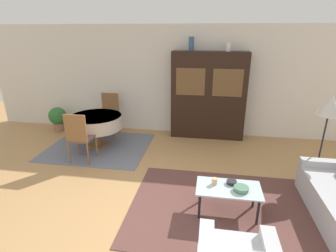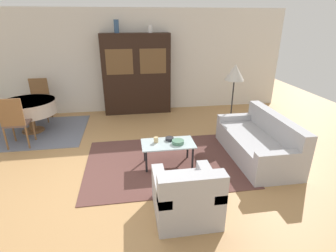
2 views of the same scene
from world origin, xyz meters
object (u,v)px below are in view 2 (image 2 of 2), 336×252
object	(u,v)px
dining_table	(29,107)
bowl_small	(170,139)
floor_lamp	(235,75)
cup	(156,140)
dining_chair_near	(15,120)
coffee_table	(168,146)
dining_chair_far	(39,97)
vase_tall	(116,26)
display_cabinet	(137,75)
vase_short	(150,29)
bowl	(178,142)
couch	(259,143)
armchair	(186,197)

from	to	relation	value
dining_table	bowl_small	size ratio (longest dim) A/B	8.01
floor_lamp	cup	xyz separation A→B (m)	(-1.85, -1.22, -0.84)
dining_chair_near	bowl_small	size ratio (longest dim) A/B	7.11
coffee_table	dining_chair_far	distance (m)	4.00
vase_tall	dining_table	bearing A→B (deg)	-153.61
display_cabinet	vase_short	xyz separation A→B (m)	(0.39, 0.00, 1.14)
dining_chair_far	floor_lamp	xyz separation A→B (m)	(4.51, -1.50, 0.73)
coffee_table	dining_table	size ratio (longest dim) A/B	0.78
display_cabinet	vase_short	bearing A→B (deg)	0.14
dining_chair_near	vase_short	size ratio (longest dim) A/B	5.59
dining_table	dining_chair_far	xyz separation A→B (m)	(0.00, 0.81, 0.00)
bowl	dining_chair_far	bearing A→B (deg)	136.87
couch	bowl	distance (m)	1.56
floor_lamp	coffee_table	bearing A→B (deg)	-142.17
couch	vase_short	size ratio (longest dim) A/B	10.05
bowl	armchair	bearing A→B (deg)	-95.88
dining_chair_near	vase_tall	distance (m)	3.20
floor_lamp	cup	world-z (taller)	floor_lamp
dining_chair_far	vase_tall	size ratio (longest dim) A/B	3.31
armchair	floor_lamp	bearing A→B (deg)	58.18
dining_chair_far	cup	distance (m)	3.81
floor_lamp	vase_short	size ratio (longest dim) A/B	8.29
dining_chair_near	bowl	xyz separation A→B (m)	(3.03, -1.21, -0.13)
coffee_table	dining_table	world-z (taller)	dining_table
coffee_table	dining_chair_far	bearing A→B (deg)	135.78
couch	vase_tall	size ratio (longest dim) A/B	5.96
bowl	coffee_table	bearing A→B (deg)	162.93
floor_lamp	vase_tall	bearing A→B (deg)	145.51
coffee_table	display_cabinet	size ratio (longest dim) A/B	0.44
dining_table	dining_chair_near	xyz separation A→B (m)	(0.00, -0.81, 0.00)
armchair	dining_table	distance (m)	4.40
coffee_table	cup	xyz separation A→B (m)	(-0.20, 0.06, 0.10)
coffee_table	bowl_small	size ratio (longest dim) A/B	6.28
armchair	vase_tall	size ratio (longest dim) A/B	2.67
dining_chair_near	vase_tall	size ratio (longest dim) A/B	3.31
dining_chair_near	bowl	bearing A→B (deg)	-21.82
armchair	bowl	distance (m)	1.29
coffee_table	vase_short	xyz separation A→B (m)	(0.01, 2.98, 1.81)
display_cabinet	vase_short	world-z (taller)	vase_short
armchair	cup	distance (m)	1.42
armchair	vase_short	xyz separation A→B (m)	(-0.02, 4.31, 1.90)
floor_lamp	vase_short	xyz separation A→B (m)	(-1.64, 1.70, 0.88)
floor_lamp	bowl_small	world-z (taller)	floor_lamp
couch	vase_tall	world-z (taller)	vase_tall
coffee_table	bowl_small	world-z (taller)	bowl_small
dining_chair_near	cup	distance (m)	2.88
bowl	dining_table	bearing A→B (deg)	146.23
floor_lamp	vase_tall	world-z (taller)	vase_tall
dining_table	floor_lamp	bearing A→B (deg)	-8.69
cup	armchair	bearing A→B (deg)	-80.32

